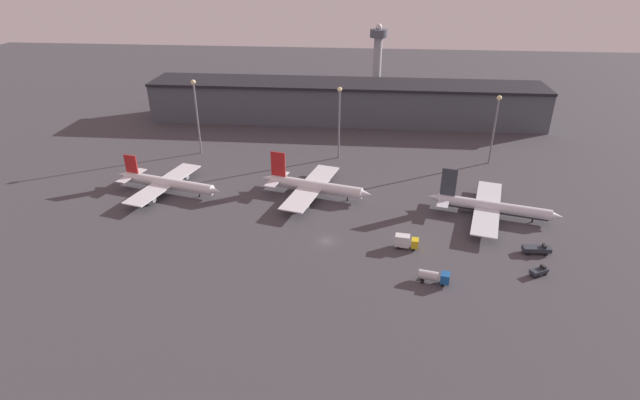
{
  "coord_description": "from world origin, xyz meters",
  "views": [
    {
      "loc": [
        9.3,
        -119.41,
        73.99
      ],
      "look_at": [
        -3.02,
        13.5,
        6.0
      ],
      "focal_mm": 28.0,
      "sensor_mm": 36.0,
      "label": 1
    }
  ],
  "objects_px": {
    "service_vehicle_1": "(434,276)",
    "control_tower": "(378,55)",
    "airplane_1": "(314,187)",
    "airplane_0": "(167,183)",
    "service_vehicle_2": "(406,241)",
    "service_vehicle_0": "(539,271)",
    "airplane_2": "(491,207)",
    "service_vehicle_3": "(537,249)"
  },
  "relations": [
    {
      "from": "service_vehicle_0",
      "to": "service_vehicle_1",
      "type": "xyz_separation_m",
      "value": [
        -26.75,
        -5.72,
        0.68
      ]
    },
    {
      "from": "service_vehicle_1",
      "to": "control_tower",
      "type": "relative_size",
      "value": 0.2
    },
    {
      "from": "airplane_2",
      "to": "service_vehicle_3",
      "type": "height_order",
      "value": "airplane_2"
    },
    {
      "from": "airplane_1",
      "to": "service_vehicle_0",
      "type": "distance_m",
      "value": 72.84
    },
    {
      "from": "airplane_0",
      "to": "service_vehicle_0",
      "type": "xyz_separation_m",
      "value": [
        110.65,
        -38.08,
        -1.9
      ]
    },
    {
      "from": "service_vehicle_0",
      "to": "airplane_1",
      "type": "bearing_deg",
      "value": 118.17
    },
    {
      "from": "airplane_0",
      "to": "airplane_1",
      "type": "relative_size",
      "value": 1.04
    },
    {
      "from": "service_vehicle_2",
      "to": "service_vehicle_0",
      "type": "bearing_deg",
      "value": -9.18
    },
    {
      "from": "airplane_0",
      "to": "service_vehicle_2",
      "type": "relative_size",
      "value": 6.03
    },
    {
      "from": "airplane_2",
      "to": "service_vehicle_3",
      "type": "bearing_deg",
      "value": -53.97
    },
    {
      "from": "airplane_0",
      "to": "airplane_1",
      "type": "height_order",
      "value": "airplane_1"
    },
    {
      "from": "service_vehicle_2",
      "to": "service_vehicle_3",
      "type": "relative_size",
      "value": 0.89
    },
    {
      "from": "service_vehicle_0",
      "to": "service_vehicle_1",
      "type": "bearing_deg",
      "value": 163.2
    },
    {
      "from": "airplane_1",
      "to": "airplane_2",
      "type": "bearing_deg",
      "value": 5.24
    },
    {
      "from": "service_vehicle_0",
      "to": "airplane_2",
      "type": "bearing_deg",
      "value": 71.81
    },
    {
      "from": "airplane_2",
      "to": "service_vehicle_2",
      "type": "distance_m",
      "value": 34.24
    },
    {
      "from": "service_vehicle_2",
      "to": "service_vehicle_1",
      "type": "bearing_deg",
      "value": -61.39
    },
    {
      "from": "airplane_0",
      "to": "service_vehicle_2",
      "type": "distance_m",
      "value": 82.93
    },
    {
      "from": "service_vehicle_1",
      "to": "control_tower",
      "type": "height_order",
      "value": "control_tower"
    },
    {
      "from": "service_vehicle_3",
      "to": "service_vehicle_2",
      "type": "bearing_deg",
      "value": 178.95
    },
    {
      "from": "service_vehicle_1",
      "to": "service_vehicle_3",
      "type": "relative_size",
      "value": 1.06
    },
    {
      "from": "control_tower",
      "to": "airplane_2",
      "type": "bearing_deg",
      "value": -75.56
    },
    {
      "from": "service_vehicle_1",
      "to": "service_vehicle_2",
      "type": "xyz_separation_m",
      "value": [
        -6.02,
        15.34,
        0.29
      ]
    },
    {
      "from": "airplane_0",
      "to": "airplane_1",
      "type": "xyz_separation_m",
      "value": [
        49.56,
        1.53,
        0.21
      ]
    },
    {
      "from": "service_vehicle_0",
      "to": "control_tower",
      "type": "xyz_separation_m",
      "value": [
        -39.91,
        163.23,
        21.4
      ]
    },
    {
      "from": "airplane_1",
      "to": "service_vehicle_0",
      "type": "relative_size",
      "value": 7.63
    },
    {
      "from": "service_vehicle_1",
      "to": "service_vehicle_0",
      "type": "bearing_deg",
      "value": 24.52
    },
    {
      "from": "service_vehicle_0",
      "to": "control_tower",
      "type": "height_order",
      "value": "control_tower"
    },
    {
      "from": "service_vehicle_0",
      "to": "control_tower",
      "type": "distance_m",
      "value": 169.39
    },
    {
      "from": "airplane_1",
      "to": "control_tower",
      "type": "xyz_separation_m",
      "value": [
        21.18,
        123.62,
        19.29
      ]
    },
    {
      "from": "airplane_2",
      "to": "service_vehicle_0",
      "type": "bearing_deg",
      "value": -64.92
    },
    {
      "from": "airplane_2",
      "to": "control_tower",
      "type": "xyz_separation_m",
      "value": [
        -34.11,
        132.53,
        19.52
      ]
    },
    {
      "from": "service_vehicle_2",
      "to": "control_tower",
      "type": "height_order",
      "value": "control_tower"
    },
    {
      "from": "airplane_1",
      "to": "control_tower",
      "type": "height_order",
      "value": "control_tower"
    },
    {
      "from": "service_vehicle_2",
      "to": "control_tower",
      "type": "xyz_separation_m",
      "value": [
        -7.14,
        153.61,
        20.44
      ]
    },
    {
      "from": "airplane_0",
      "to": "service_vehicle_1",
      "type": "distance_m",
      "value": 94.66
    },
    {
      "from": "airplane_1",
      "to": "service_vehicle_2",
      "type": "bearing_deg",
      "value": -32.24
    },
    {
      "from": "service_vehicle_3",
      "to": "control_tower",
      "type": "height_order",
      "value": "control_tower"
    },
    {
      "from": "service_vehicle_0",
      "to": "service_vehicle_2",
      "type": "distance_m",
      "value": 34.16
    },
    {
      "from": "service_vehicle_0",
      "to": "service_vehicle_2",
      "type": "bearing_deg",
      "value": 134.76
    },
    {
      "from": "airplane_1",
      "to": "control_tower",
      "type": "bearing_deg",
      "value": 94.67
    },
    {
      "from": "airplane_1",
      "to": "airplane_0",
      "type": "bearing_deg",
      "value": -163.84
    }
  ]
}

